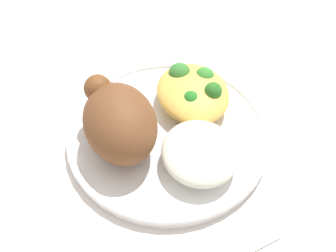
# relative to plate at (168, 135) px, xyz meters

# --- Properties ---
(ground_plane) EXTENTS (2.00, 2.00, 0.00)m
(ground_plane) POSITION_rel_plate_xyz_m (0.00, 0.00, -0.01)
(ground_plane) COLOR silver
(plate) EXTENTS (0.25, 0.25, 0.02)m
(plate) POSITION_rel_plate_xyz_m (0.00, 0.00, 0.00)
(plate) COLOR white
(plate) RESTS_ON ground_plane
(roasted_chicken) EXTENTS (0.12, 0.08, 0.08)m
(roasted_chicken) POSITION_rel_plate_xyz_m (0.00, 0.06, 0.05)
(roasted_chicken) COLOR brown
(roasted_chicken) RESTS_ON plate
(rice_pile) EXTENTS (0.09, 0.09, 0.03)m
(rice_pile) POSITION_rel_plate_xyz_m (-0.05, -0.02, 0.03)
(rice_pile) COLOR silver
(rice_pile) RESTS_ON plate
(mac_cheese_with_broccoli) EXTENTS (0.11, 0.09, 0.04)m
(mac_cheese_with_broccoli) POSITION_rel_plate_xyz_m (0.04, -0.05, 0.03)
(mac_cheese_with_broccoli) COLOR #E9B34C
(mac_cheese_with_broccoli) RESTS_ON plate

